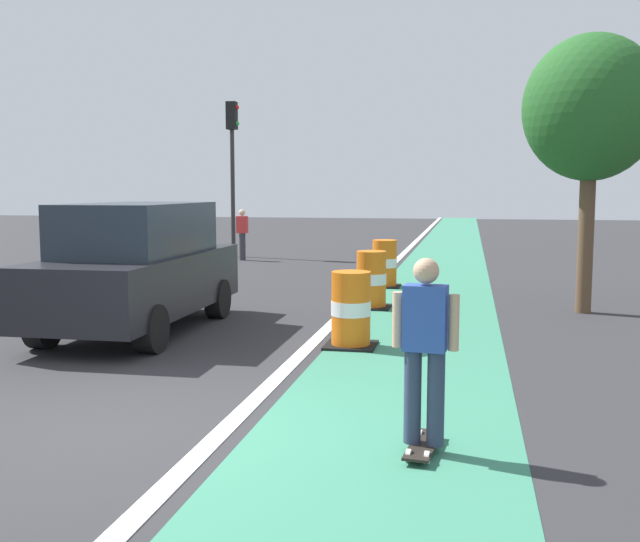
{
  "coord_description": "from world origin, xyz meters",
  "views": [
    {
      "loc": [
        3.12,
        -6.23,
        2.27
      ],
      "look_at": [
        1.06,
        3.97,
        1.1
      ],
      "focal_mm": 41.35,
      "sensor_mm": 36.0,
      "label": 1
    }
  ],
  "objects_px": {
    "street_tree_sidewalk": "(591,110)",
    "skateboarder_on_lane": "(425,349)",
    "traffic_light_corner": "(232,151)",
    "pedestrian_waiting": "(137,245)",
    "pedestrian_crossing": "(242,233)",
    "traffic_barrel_back": "(385,264)",
    "parked_suv_nearest": "(138,267)",
    "traffic_barrel_mid": "(371,280)",
    "traffic_barrel_front": "(351,310)"
  },
  "relations": [
    {
      "from": "traffic_light_corner",
      "to": "pedestrian_waiting",
      "type": "bearing_deg",
      "value": -93.11
    },
    {
      "from": "traffic_barrel_front",
      "to": "pedestrian_waiting",
      "type": "xyz_separation_m",
      "value": [
        -6.44,
        6.67,
        0.33
      ]
    },
    {
      "from": "traffic_barrel_mid",
      "to": "street_tree_sidewalk",
      "type": "xyz_separation_m",
      "value": [
        3.88,
        0.26,
        3.14
      ]
    },
    {
      "from": "traffic_light_corner",
      "to": "street_tree_sidewalk",
      "type": "xyz_separation_m",
      "value": [
        9.8,
        -9.46,
        0.17
      ]
    },
    {
      "from": "traffic_barrel_front",
      "to": "traffic_barrel_mid",
      "type": "bearing_deg",
      "value": 92.7
    },
    {
      "from": "traffic_barrel_mid",
      "to": "skateboarder_on_lane",
      "type": "bearing_deg",
      "value": -79.16
    },
    {
      "from": "traffic_barrel_back",
      "to": "pedestrian_crossing",
      "type": "distance_m",
      "value": 7.55
    },
    {
      "from": "traffic_light_corner",
      "to": "skateboarder_on_lane",
      "type": "bearing_deg",
      "value": -66.95
    },
    {
      "from": "traffic_barrel_back",
      "to": "street_tree_sidewalk",
      "type": "distance_m",
      "value": 5.79
    },
    {
      "from": "parked_suv_nearest",
      "to": "traffic_barrel_front",
      "type": "distance_m",
      "value": 3.55
    },
    {
      "from": "traffic_barrel_mid",
      "to": "traffic_barrel_back",
      "type": "xyz_separation_m",
      "value": [
        -0.09,
        3.06,
        0.0
      ]
    },
    {
      "from": "skateboarder_on_lane",
      "to": "traffic_barrel_mid",
      "type": "bearing_deg",
      "value": 100.84
    },
    {
      "from": "skateboarder_on_lane",
      "to": "street_tree_sidewalk",
      "type": "height_order",
      "value": "street_tree_sidewalk"
    },
    {
      "from": "street_tree_sidewalk",
      "to": "pedestrian_waiting",
      "type": "bearing_deg",
      "value": 163.97
    },
    {
      "from": "pedestrian_crossing",
      "to": "traffic_light_corner",
      "type": "bearing_deg",
      "value": 120.04
    },
    {
      "from": "traffic_barrel_back",
      "to": "pedestrian_crossing",
      "type": "relative_size",
      "value": 0.68
    },
    {
      "from": "parked_suv_nearest",
      "to": "traffic_barrel_front",
      "type": "relative_size",
      "value": 4.24
    },
    {
      "from": "skateboarder_on_lane",
      "to": "traffic_barrel_mid",
      "type": "height_order",
      "value": "skateboarder_on_lane"
    },
    {
      "from": "street_tree_sidewalk",
      "to": "skateboarder_on_lane",
      "type": "bearing_deg",
      "value": -107.2
    },
    {
      "from": "traffic_barrel_front",
      "to": "traffic_light_corner",
      "type": "relative_size",
      "value": 0.21
    },
    {
      "from": "parked_suv_nearest",
      "to": "traffic_barrel_mid",
      "type": "distance_m",
      "value": 4.52
    },
    {
      "from": "traffic_barrel_mid",
      "to": "street_tree_sidewalk",
      "type": "relative_size",
      "value": 0.22
    },
    {
      "from": "traffic_barrel_front",
      "to": "traffic_light_corner",
      "type": "bearing_deg",
      "value": 114.71
    },
    {
      "from": "traffic_barrel_front",
      "to": "traffic_barrel_back",
      "type": "xyz_separation_m",
      "value": [
        -0.26,
        6.55,
        0.0
      ]
    },
    {
      "from": "traffic_light_corner",
      "to": "pedestrian_waiting",
      "type": "relative_size",
      "value": 3.17
    },
    {
      "from": "traffic_light_corner",
      "to": "street_tree_sidewalk",
      "type": "height_order",
      "value": "traffic_light_corner"
    },
    {
      "from": "parked_suv_nearest",
      "to": "pedestrian_waiting",
      "type": "height_order",
      "value": "parked_suv_nearest"
    },
    {
      "from": "traffic_light_corner",
      "to": "traffic_barrel_back",
      "type": "bearing_deg",
      "value": -48.85
    },
    {
      "from": "parked_suv_nearest",
      "to": "pedestrian_waiting",
      "type": "distance_m",
      "value": 6.88
    },
    {
      "from": "traffic_barrel_back",
      "to": "parked_suv_nearest",
      "type": "bearing_deg",
      "value": -117.88
    },
    {
      "from": "traffic_barrel_front",
      "to": "pedestrian_waiting",
      "type": "relative_size",
      "value": 0.68
    },
    {
      "from": "pedestrian_waiting",
      "to": "street_tree_sidewalk",
      "type": "height_order",
      "value": "street_tree_sidewalk"
    },
    {
      "from": "parked_suv_nearest",
      "to": "traffic_barrel_back",
      "type": "distance_m",
      "value": 6.91
    },
    {
      "from": "traffic_barrel_front",
      "to": "traffic_barrel_mid",
      "type": "relative_size",
      "value": 1.0
    },
    {
      "from": "traffic_light_corner",
      "to": "pedestrian_waiting",
      "type": "distance_m",
      "value": 7.07
    },
    {
      "from": "traffic_barrel_front",
      "to": "pedestrian_crossing",
      "type": "bearing_deg",
      "value": 114.17
    },
    {
      "from": "traffic_light_corner",
      "to": "pedestrian_crossing",
      "type": "relative_size",
      "value": 3.17
    },
    {
      "from": "traffic_barrel_front",
      "to": "traffic_barrel_back",
      "type": "relative_size",
      "value": 1.0
    },
    {
      "from": "skateboarder_on_lane",
      "to": "pedestrian_crossing",
      "type": "height_order",
      "value": "skateboarder_on_lane"
    },
    {
      "from": "traffic_barrel_front",
      "to": "parked_suv_nearest",
      "type": "bearing_deg",
      "value": 172.43
    },
    {
      "from": "traffic_barrel_back",
      "to": "pedestrian_waiting",
      "type": "xyz_separation_m",
      "value": [
        -6.18,
        0.12,
        0.33
      ]
    },
    {
      "from": "traffic_barrel_back",
      "to": "traffic_barrel_front",
      "type": "bearing_deg",
      "value": -87.74
    },
    {
      "from": "traffic_light_corner",
      "to": "pedestrian_crossing",
      "type": "height_order",
      "value": "traffic_light_corner"
    },
    {
      "from": "pedestrian_crossing",
      "to": "pedestrian_waiting",
      "type": "distance_m",
      "value": 5.49
    },
    {
      "from": "traffic_light_corner",
      "to": "pedestrian_waiting",
      "type": "height_order",
      "value": "traffic_light_corner"
    },
    {
      "from": "traffic_light_corner",
      "to": "pedestrian_crossing",
      "type": "distance_m",
      "value": 2.96
    },
    {
      "from": "parked_suv_nearest",
      "to": "traffic_barrel_mid",
      "type": "xyz_separation_m",
      "value": [
        3.32,
        3.03,
        -0.5
      ]
    },
    {
      "from": "traffic_barrel_mid",
      "to": "traffic_light_corner",
      "type": "height_order",
      "value": "traffic_light_corner"
    },
    {
      "from": "skateboarder_on_lane",
      "to": "traffic_barrel_front",
      "type": "xyz_separation_m",
      "value": [
        -1.29,
        4.1,
        -0.38
      ]
    },
    {
      "from": "traffic_barrel_back",
      "to": "pedestrian_crossing",
      "type": "bearing_deg",
      "value": 133.1
    }
  ]
}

